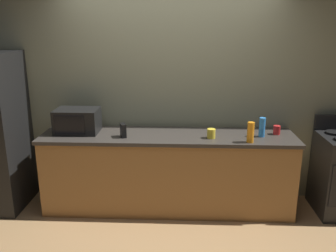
# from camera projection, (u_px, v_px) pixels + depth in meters

# --- Properties ---
(ground_plane) EXTENTS (8.00, 8.00, 0.00)m
(ground_plane) POSITION_uv_depth(u_px,v_px,m) (166.00, 225.00, 3.84)
(ground_plane) COLOR #A87F51
(back_wall) EXTENTS (6.40, 0.10, 2.70)m
(back_wall) POSITION_uv_depth(u_px,v_px,m) (170.00, 88.00, 4.25)
(back_wall) COLOR gray
(back_wall) RESTS_ON ground_plane
(counter_run) EXTENTS (2.84, 0.64, 0.90)m
(counter_run) POSITION_uv_depth(u_px,v_px,m) (168.00, 172.00, 4.10)
(counter_run) COLOR #9E6B38
(counter_run) RESTS_ON ground_plane
(microwave) EXTENTS (0.48, 0.35, 0.27)m
(microwave) POSITION_uv_depth(u_px,v_px,m) (77.00, 121.00, 4.03)
(microwave) COLOR black
(microwave) RESTS_ON counter_run
(cordless_phone) EXTENTS (0.09, 0.12, 0.15)m
(cordless_phone) POSITION_uv_depth(u_px,v_px,m) (123.00, 130.00, 3.87)
(cordless_phone) COLOR black
(cordless_phone) RESTS_ON counter_run
(bottle_dish_soap) EXTENTS (0.07, 0.07, 0.22)m
(bottle_dish_soap) POSITION_uv_depth(u_px,v_px,m) (251.00, 132.00, 3.69)
(bottle_dish_soap) COLOR orange
(bottle_dish_soap) RESTS_ON counter_run
(bottle_spray_cleaner) EXTENTS (0.07, 0.07, 0.21)m
(bottle_spray_cleaner) POSITION_uv_depth(u_px,v_px,m) (262.00, 127.00, 3.88)
(bottle_spray_cleaner) COLOR #338CE5
(bottle_spray_cleaner) RESTS_ON counter_run
(mug_yellow) EXTENTS (0.09, 0.09, 0.10)m
(mug_yellow) POSITION_uv_depth(u_px,v_px,m) (211.00, 134.00, 3.84)
(mug_yellow) COLOR yellow
(mug_yellow) RESTS_ON counter_run
(mug_red) EXTENTS (0.08, 0.08, 0.10)m
(mug_red) POSITION_uv_depth(u_px,v_px,m) (277.00, 130.00, 3.98)
(mug_red) COLOR red
(mug_red) RESTS_ON counter_run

